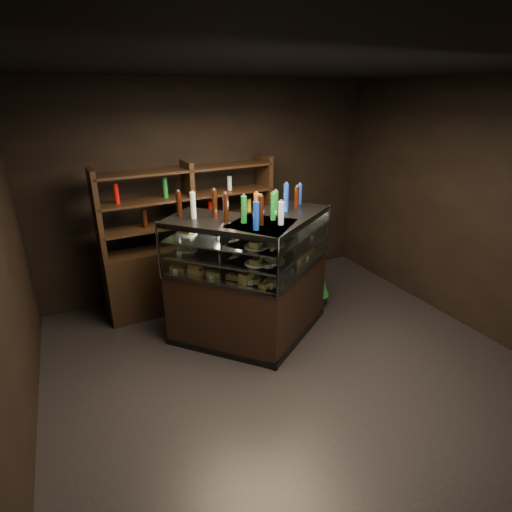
{
  "coord_description": "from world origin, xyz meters",
  "views": [
    {
      "loc": [
        -1.89,
        -2.96,
        2.8
      ],
      "look_at": [
        -0.17,
        0.66,
        1.16
      ],
      "focal_mm": 28.0,
      "sensor_mm": 36.0,
      "label": 1
    }
  ],
  "objects": [
    {
      "name": "room_shell",
      "position": [
        0.0,
        0.0,
        1.94
      ],
      "size": [
        5.02,
        5.02,
        3.01
      ],
      "color": "black",
      "rests_on": "ground"
    },
    {
      "name": "display_case",
      "position": [
        -0.1,
        0.85,
        0.51
      ],
      "size": [
        2.12,
        1.51,
        1.54
      ],
      "rotation": [
        0.0,
        0.0,
        -0.1
      ],
      "color": "black",
      "rests_on": "ground"
    },
    {
      "name": "bottles_top",
      "position": [
        -0.1,
        0.86,
        1.67
      ],
      "size": [
        1.53,
        0.89,
        0.3
      ],
      "color": "#147223",
      "rests_on": "display_case"
    },
    {
      "name": "back_shelving",
      "position": [
        -0.49,
        2.05,
        0.61
      ],
      "size": [
        2.39,
        0.57,
        2.0
      ],
      "rotation": [
        0.0,
        0.0,
        0.06
      ],
      "color": "black",
      "rests_on": "ground"
    },
    {
      "name": "food_display",
      "position": [
        -0.1,
        0.85,
        1.14
      ],
      "size": [
        1.7,
        1.03,
        0.47
      ],
      "color": "gold",
      "rests_on": "display_case"
    },
    {
      "name": "potted_conifer",
      "position": [
        1.04,
        1.19,
        0.41
      ],
      "size": [
        0.33,
        0.33,
        0.71
      ],
      "rotation": [
        0.0,
        0.0,
        0.29
      ],
      "color": "black",
      "rests_on": "ground"
    },
    {
      "name": "ground",
      "position": [
        0.0,
        0.0,
        0.0
      ],
      "size": [
        5.0,
        5.0,
        0.0
      ],
      "primitive_type": "plane",
      "color": "black",
      "rests_on": "ground"
    }
  ]
}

